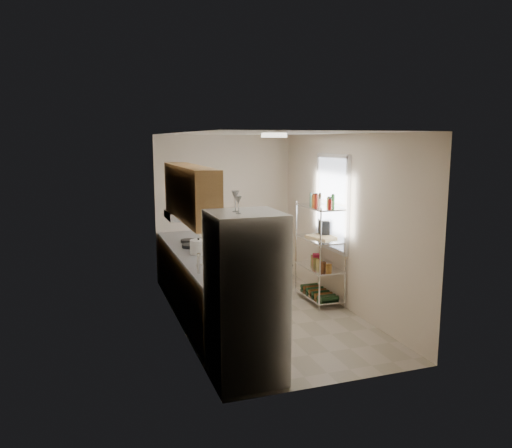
{
  "coord_description": "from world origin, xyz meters",
  "views": [
    {
      "loc": [
        -2.4,
        -6.51,
        2.52
      ],
      "look_at": [
        -0.06,
        0.25,
        1.3
      ],
      "focal_mm": 35.0,
      "sensor_mm": 36.0,
      "label": 1
    }
  ],
  "objects_px": {
    "refrigerator": "(246,297)",
    "frying_pan_large": "(191,246)",
    "espresso_machine": "(324,228)",
    "rice_cooker": "(199,247)",
    "cutting_board": "(322,237)"
  },
  "relations": [
    {
      "from": "rice_cooker",
      "to": "frying_pan_large",
      "type": "bearing_deg",
      "value": 92.0
    },
    {
      "from": "rice_cooker",
      "to": "espresso_machine",
      "type": "height_order",
      "value": "espresso_machine"
    },
    {
      "from": "refrigerator",
      "to": "cutting_board",
      "type": "height_order",
      "value": "refrigerator"
    },
    {
      "from": "espresso_machine",
      "to": "rice_cooker",
      "type": "bearing_deg",
      "value": -161.38
    },
    {
      "from": "refrigerator",
      "to": "frying_pan_large",
      "type": "bearing_deg",
      "value": 90.97
    },
    {
      "from": "cutting_board",
      "to": "espresso_machine",
      "type": "height_order",
      "value": "espresso_machine"
    },
    {
      "from": "refrigerator",
      "to": "cutting_board",
      "type": "bearing_deg",
      "value": 47.12
    },
    {
      "from": "frying_pan_large",
      "to": "cutting_board",
      "type": "distance_m",
      "value": 2.02
    },
    {
      "from": "frying_pan_large",
      "to": "espresso_machine",
      "type": "bearing_deg",
      "value": 14.09
    },
    {
      "from": "frying_pan_large",
      "to": "espresso_machine",
      "type": "distance_m",
      "value": 2.1
    },
    {
      "from": "refrigerator",
      "to": "rice_cooker",
      "type": "bearing_deg",
      "value": 90.75
    },
    {
      "from": "cutting_board",
      "to": "espresso_machine",
      "type": "xyz_separation_m",
      "value": [
        0.09,
        0.13,
        0.12
      ]
    },
    {
      "from": "rice_cooker",
      "to": "refrigerator",
      "type": "bearing_deg",
      "value": -89.25
    },
    {
      "from": "refrigerator",
      "to": "cutting_board",
      "type": "xyz_separation_m",
      "value": [
        1.92,
        2.07,
        0.13
      ]
    },
    {
      "from": "rice_cooker",
      "to": "frying_pan_large",
      "type": "distance_m",
      "value": 0.45
    }
  ]
}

